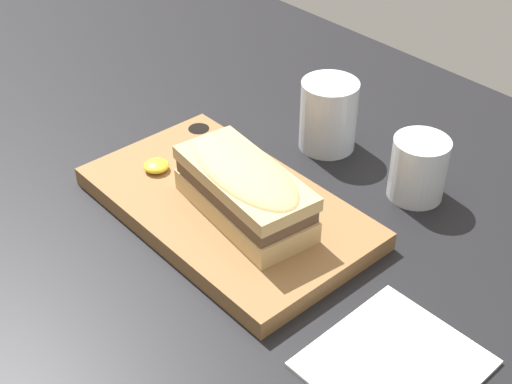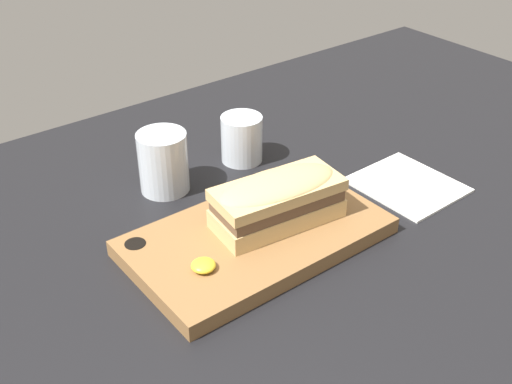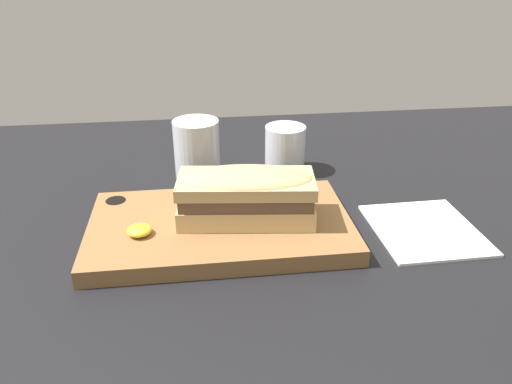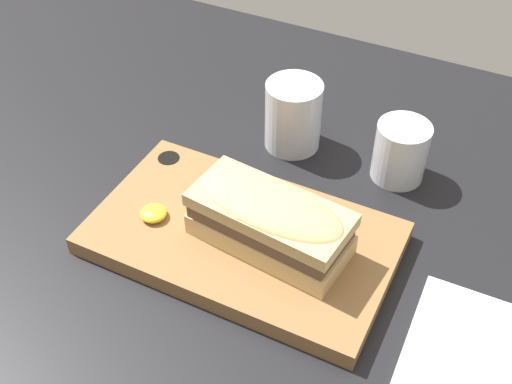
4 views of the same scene
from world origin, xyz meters
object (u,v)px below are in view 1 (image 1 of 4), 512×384
object	(u,v)px
water_glass	(327,119)
wine_glass	(418,171)
napkin	(394,363)
sandwich	(244,187)
serving_board	(226,206)

from	to	relation	value
water_glass	wine_glass	distance (cm)	15.42
wine_glass	napkin	size ratio (longest dim) A/B	0.51
water_glass	wine_glass	xyz separation A→B (cm)	(15.41, 0.10, -0.62)
wine_glass	water_glass	bearing A→B (deg)	-179.64
sandwich	napkin	world-z (taller)	sandwich
water_glass	wine_glass	bearing A→B (deg)	0.36
sandwich	wine_glass	distance (cm)	22.54
napkin	sandwich	bearing A→B (deg)	174.01
serving_board	water_glass	size ratio (longest dim) A/B	3.63
sandwich	water_glass	size ratio (longest dim) A/B	1.94
serving_board	napkin	world-z (taller)	serving_board
serving_board	napkin	size ratio (longest dim) A/B	2.24
serving_board	wine_glass	size ratio (longest dim) A/B	4.41
sandwich	napkin	distance (cm)	25.66
serving_board	water_glass	distance (cm)	20.60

